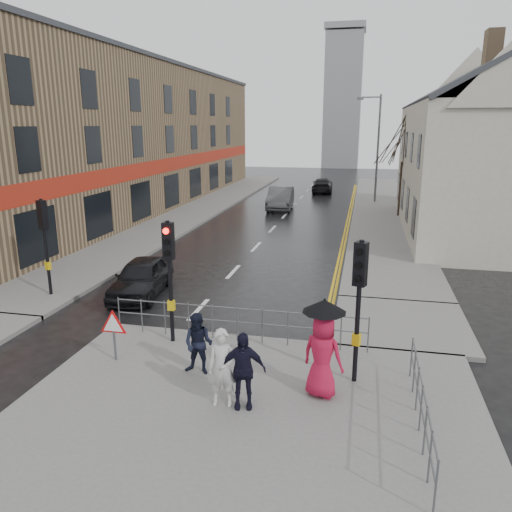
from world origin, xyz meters
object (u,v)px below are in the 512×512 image
at_px(pedestrian_b, 198,344).
at_px(car_mid, 280,198).
at_px(car_parked, 141,277).
at_px(pedestrian_with_umbrella, 323,346).
at_px(pedestrian_d, 242,370).
at_px(pedestrian_a, 222,368).

distance_m(pedestrian_b, car_mid, 25.33).
height_order(car_parked, car_mid, car_mid).
bearing_deg(pedestrian_with_umbrella, car_parked, 140.27).
bearing_deg(pedestrian_d, pedestrian_b, 126.60).
xyz_separation_m(pedestrian_d, car_parked, (-5.37, 6.62, -0.32)).
height_order(pedestrian_with_umbrella, car_parked, pedestrian_with_umbrella).
distance_m(pedestrian_with_umbrella, car_parked, 9.10).
bearing_deg(pedestrian_with_umbrella, pedestrian_d, -152.79).
bearing_deg(car_mid, car_parked, -99.14).
bearing_deg(pedestrian_b, pedestrian_with_umbrella, -3.46).
bearing_deg(pedestrian_d, pedestrian_a, 170.77).
height_order(pedestrian_b, pedestrian_with_umbrella, pedestrian_with_umbrella).
bearing_deg(pedestrian_d, car_parked, 117.01).
xyz_separation_m(car_parked, car_mid, (1.72, 19.82, 0.13)).
xyz_separation_m(pedestrian_with_umbrella, car_mid, (-5.26, 25.62, -0.52)).
relative_size(pedestrian_b, pedestrian_with_umbrella, 0.68).
relative_size(pedestrian_b, car_parked, 0.39).
bearing_deg(pedestrian_with_umbrella, car_mid, 101.60).
bearing_deg(pedestrian_b, car_mid, 99.17).
xyz_separation_m(pedestrian_with_umbrella, pedestrian_d, (-1.60, -0.82, -0.33)).
bearing_deg(pedestrian_with_umbrella, pedestrian_b, 172.52).
relative_size(pedestrian_with_umbrella, car_mid, 0.47).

